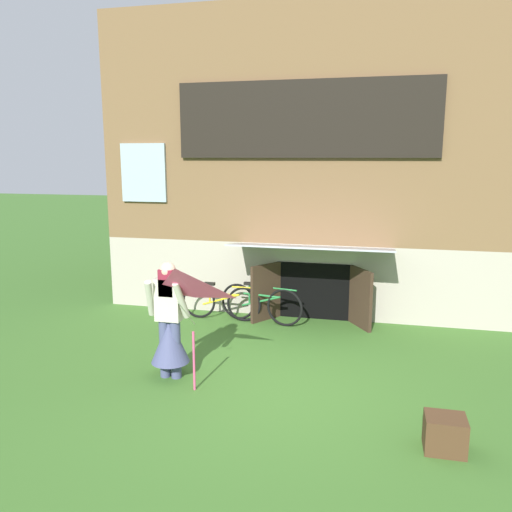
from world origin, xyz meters
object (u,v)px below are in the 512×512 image
Objects in this scene: person at (169,330)px; bicycle_yellow at (221,302)px; bicycle_green at (261,304)px; kite at (176,299)px; wooden_crate at (445,434)px.

person is 2.60m from bicycle_yellow.
bicycle_green is 0.76m from bicycle_yellow.
bicycle_yellow is at bearing 101.73° from person.
person is 0.85m from kite.
bicycle_green is at bearing 85.22° from person.
person is 1.04× the size of kite.
wooden_crate is at bearing -41.26° from bicycle_green.
person is 1.02× the size of bicycle_green.
person reaches higher than wooden_crate.
bicycle_green is at bearing 83.38° from kite.
kite is at bearing -81.99° from bicycle_yellow.
kite is 3.32m from wooden_crate.
wooden_crate is at bearing -6.59° from person.
bicycle_green is (0.68, 2.57, -0.32)m from person.
bicycle_yellow reaches higher than wooden_crate.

